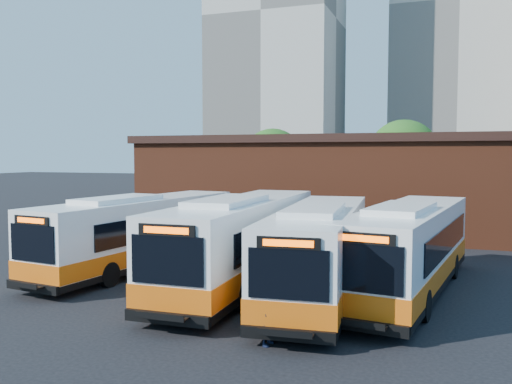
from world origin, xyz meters
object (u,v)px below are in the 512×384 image
(bus_west, at_px, (140,235))
(bus_mideast, at_px, (320,253))
(bus_midwest, at_px, (242,244))
(transit_worker, at_px, (268,313))
(bus_east, at_px, (409,252))

(bus_west, relative_size, bus_mideast, 0.99)
(bus_midwest, distance_m, bus_mideast, 3.29)
(bus_midwest, bearing_deg, transit_worker, -64.29)
(bus_midwest, xyz_separation_m, transit_worker, (3.13, -6.18, -0.74))
(bus_mideast, xyz_separation_m, transit_worker, (-0.12, -5.72, -0.66))
(bus_west, bearing_deg, bus_mideast, -3.85)
(bus_west, distance_m, bus_midwest, 5.60)
(bus_west, height_order, bus_east, bus_east)
(bus_mideast, relative_size, bus_east, 1.00)
(bus_mideast, height_order, bus_east, bus_east)
(bus_west, bearing_deg, transit_worker, -33.49)
(bus_east, bearing_deg, transit_worker, -106.62)
(bus_midwest, relative_size, transit_worker, 7.44)
(bus_mideast, height_order, transit_worker, bus_mideast)
(bus_west, relative_size, transit_worker, 7.06)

